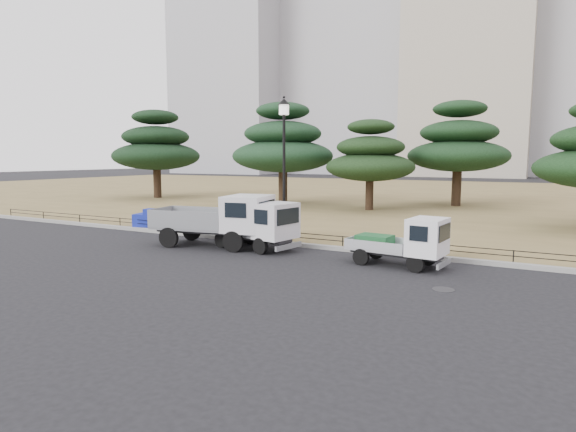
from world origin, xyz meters
The scene contains 16 objects.
ground centered at (0.00, 0.00, 0.00)m, with size 220.00×220.00×0.00m, color black.
lawn centered at (0.00, 30.60, 0.07)m, with size 120.00×56.00×0.15m, color olive.
curb centered at (0.00, 2.60, 0.08)m, with size 120.00×0.25×0.16m, color gray.
truck_large centered at (-2.69, 1.13, 1.16)m, with size 5.03×2.60×2.09m.
truck_kei_front centered at (-0.94, 1.36, 0.93)m, with size 3.75×2.11×1.87m.
truck_kei_rear centered at (4.80, 1.07, 0.83)m, with size 3.29×1.68×1.65m.
street_lamp centered at (-0.66, 2.90, 4.05)m, with size 0.52×0.52×5.77m.
pipe_fence centered at (0.00, 2.75, 0.44)m, with size 38.00×0.04×0.40m.
tarp_pile centered at (-8.52, 3.29, 0.51)m, with size 1.55×1.28×0.90m.
manhole centered at (6.50, -1.20, 0.01)m, with size 0.60×0.60×0.01m, color #2D2D30.
pine_west_far centered at (-20.41, 16.53, 4.41)m, with size 7.31×7.31×7.39m.
pine_west_near centered at (-8.15, 16.46, 4.39)m, with size 7.36×7.36×7.36m.
pine_center_left centered at (-1.30, 15.73, 3.53)m, with size 5.76×5.76×5.86m.
pine_center_right centered at (3.28, 21.19, 4.41)m, with size 6.93×6.93×7.35m.
tower_far_west centered at (-55.00, 80.00, 32.50)m, with size 24.00×20.00×65.00m, color #A0A0A5.
tower_center_left centered at (-5.00, 85.00, 27.50)m, with size 22.00×20.00×55.00m, color #AAA08C.
Camera 1 is at (8.77, -14.41, 3.57)m, focal length 30.00 mm.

